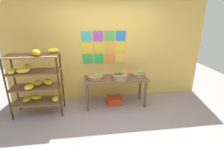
{
  "coord_description": "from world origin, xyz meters",
  "views": [
    {
      "loc": [
        -0.45,
        -2.7,
        2.16
      ],
      "look_at": [
        0.04,
        0.97,
        0.84
      ],
      "focal_mm": 27.3,
      "sensor_mm": 36.0,
      "label": 1
    }
  ],
  "objects_px": {
    "fruit_basket_left": "(95,77)",
    "produce_crate_under_table": "(114,101)",
    "display_table": "(116,82)",
    "fruit_basket_centre": "(120,76)",
    "fruit_basket_back_right": "(139,74)",
    "banana_shelf_unit": "(36,79)"
  },
  "relations": [
    {
      "from": "banana_shelf_unit",
      "to": "produce_crate_under_table",
      "type": "bearing_deg",
      "value": 6.56
    },
    {
      "from": "display_table",
      "to": "produce_crate_under_table",
      "type": "xyz_separation_m",
      "value": [
        -0.02,
        0.05,
        -0.54
      ]
    },
    {
      "from": "display_table",
      "to": "fruit_basket_back_right",
      "type": "distance_m",
      "value": 0.61
    },
    {
      "from": "fruit_basket_centre",
      "to": "fruit_basket_back_right",
      "type": "distance_m",
      "value": 0.53
    },
    {
      "from": "fruit_basket_back_right",
      "to": "fruit_basket_left",
      "type": "bearing_deg",
      "value": -176.1
    },
    {
      "from": "display_table",
      "to": "fruit_basket_left",
      "type": "distance_m",
      "value": 0.51
    },
    {
      "from": "fruit_basket_centre",
      "to": "banana_shelf_unit",
      "type": "bearing_deg",
      "value": -178.71
    },
    {
      "from": "display_table",
      "to": "produce_crate_under_table",
      "type": "relative_size",
      "value": 4.12
    },
    {
      "from": "fruit_basket_left",
      "to": "fruit_basket_back_right",
      "type": "relative_size",
      "value": 1.12
    },
    {
      "from": "display_table",
      "to": "produce_crate_under_table",
      "type": "bearing_deg",
      "value": 115.54
    },
    {
      "from": "fruit_basket_left",
      "to": "produce_crate_under_table",
      "type": "height_order",
      "value": "fruit_basket_left"
    },
    {
      "from": "fruit_basket_left",
      "to": "produce_crate_under_table",
      "type": "distance_m",
      "value": 0.83
    },
    {
      "from": "produce_crate_under_table",
      "to": "display_table",
      "type": "bearing_deg",
      "value": -64.46
    },
    {
      "from": "display_table",
      "to": "banana_shelf_unit",
      "type": "bearing_deg",
      "value": -175.08
    },
    {
      "from": "produce_crate_under_table",
      "to": "fruit_basket_centre",
      "type": "bearing_deg",
      "value": -57.53
    },
    {
      "from": "fruit_basket_left",
      "to": "fruit_basket_centre",
      "type": "relative_size",
      "value": 0.97
    },
    {
      "from": "display_table",
      "to": "fruit_basket_centre",
      "type": "height_order",
      "value": "fruit_basket_centre"
    },
    {
      "from": "fruit_basket_centre",
      "to": "produce_crate_under_table",
      "type": "relative_size",
      "value": 1.02
    },
    {
      "from": "display_table",
      "to": "fruit_basket_back_right",
      "type": "xyz_separation_m",
      "value": [
        0.58,
        0.05,
        0.16
      ]
    },
    {
      "from": "banana_shelf_unit",
      "to": "display_table",
      "type": "relative_size",
      "value": 0.99
    },
    {
      "from": "banana_shelf_unit",
      "to": "fruit_basket_left",
      "type": "bearing_deg",
      "value": 5.61
    },
    {
      "from": "fruit_basket_left",
      "to": "produce_crate_under_table",
      "type": "xyz_separation_m",
      "value": [
        0.46,
        0.07,
        -0.69
      ]
    }
  ]
}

